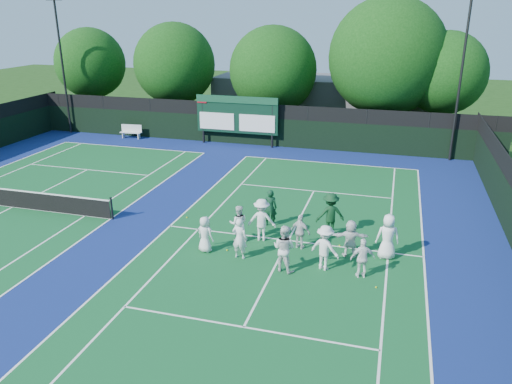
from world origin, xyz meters
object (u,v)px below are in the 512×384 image
(tennis_net, at_px, (11,198))
(bench, at_px, (131,131))
(scoreboard, at_px, (237,115))
(coach_left, at_px, (270,208))

(tennis_net, bearing_deg, bench, 95.58)
(tennis_net, bearing_deg, scoreboard, 64.40)
(scoreboard, bearing_deg, bench, -178.56)
(bench, relative_size, coach_left, 0.97)
(bench, bearing_deg, tennis_net, -84.42)
(tennis_net, distance_m, bench, 14.44)
(scoreboard, bearing_deg, coach_left, -66.13)
(scoreboard, height_order, bench, scoreboard)
(scoreboard, height_order, tennis_net, scoreboard)
(scoreboard, distance_m, tennis_net, 16.26)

